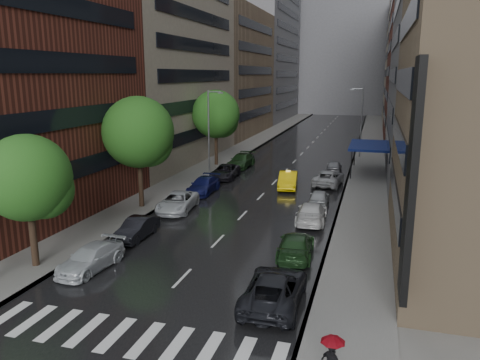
% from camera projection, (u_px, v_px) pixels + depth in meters
% --- Properties ---
extents(ground, '(220.00, 220.00, 0.00)m').
position_uv_depth(ground, '(148.00, 314.00, 21.57)').
color(ground, gray).
rests_on(ground, ground).
extents(road, '(14.00, 140.00, 0.01)m').
position_uv_depth(road, '(306.00, 149.00, 68.40)').
color(road, black).
rests_on(road, ground).
extents(sidewalk_left, '(4.00, 140.00, 0.15)m').
position_uv_depth(sidewalk_left, '(247.00, 146.00, 70.83)').
color(sidewalk_left, gray).
rests_on(sidewalk_left, ground).
extents(sidewalk_right, '(4.00, 140.00, 0.15)m').
position_uv_depth(sidewalk_right, '(369.00, 152.00, 65.95)').
color(sidewalk_right, gray).
rests_on(sidewalk_right, ground).
extents(crosswalk, '(13.15, 2.80, 0.01)m').
position_uv_depth(crosswalk, '(130.00, 337.00, 19.64)').
color(crosswalk, silver).
rests_on(crosswalk, ground).
extents(buildings_left, '(8.00, 108.00, 38.00)m').
position_uv_depth(buildings_left, '(226.00, 42.00, 77.16)').
color(buildings_left, maroon).
rests_on(buildings_left, ground).
extents(buildings_right, '(8.05, 109.10, 36.00)m').
position_uv_depth(buildings_right, '(420.00, 44.00, 67.28)').
color(buildings_right, '#937A5B').
rests_on(buildings_right, ground).
extents(building_far, '(40.00, 14.00, 32.00)m').
position_uv_depth(building_far, '(344.00, 55.00, 128.55)').
color(building_far, slate).
rests_on(building_far, ground).
extents(tree_near, '(4.81, 4.81, 7.67)m').
position_uv_depth(tree_near, '(27.00, 178.00, 25.59)').
color(tree_near, '#382619').
rests_on(tree_near, ground).
extents(tree_mid, '(5.73, 5.73, 9.14)m').
position_uv_depth(tree_mid, '(138.00, 132.00, 37.29)').
color(tree_mid, '#382619').
rests_on(tree_mid, ground).
extents(tree_far, '(5.66, 5.66, 9.02)m').
position_uv_depth(tree_far, '(216.00, 114.00, 55.05)').
color(tree_far, '#382619').
rests_on(tree_far, ground).
extents(taxi, '(2.26, 5.02, 1.60)m').
position_uv_depth(taxi, '(288.00, 180.00, 45.11)').
color(taxi, yellow).
rests_on(taxi, ground).
extents(parked_cars_left, '(2.98, 36.07, 1.59)m').
position_uv_depth(parked_cars_left, '(200.00, 187.00, 42.51)').
color(parked_cars_left, silver).
rests_on(parked_cars_left, ground).
extents(parked_cars_right, '(2.94, 37.00, 1.59)m').
position_uv_depth(parked_cars_right, '(312.00, 212.00, 35.00)').
color(parked_cars_right, black).
rests_on(parked_cars_right, ground).
extents(ped_red_umbrella, '(1.02, 0.99, 2.01)m').
position_uv_depth(ped_red_umbrella, '(332.00, 358.00, 15.99)').
color(ped_red_umbrella, black).
rests_on(ped_red_umbrella, sidewalk_right).
extents(street_lamp_left, '(1.74, 0.22, 9.00)m').
position_uv_depth(street_lamp_left, '(209.00, 130.00, 50.68)').
color(street_lamp_left, gray).
rests_on(street_lamp_left, sidewalk_left).
extents(street_lamp_right, '(1.74, 0.22, 9.00)m').
position_uv_depth(street_lamp_right, '(361.00, 121.00, 60.54)').
color(street_lamp_right, gray).
rests_on(street_lamp_right, sidewalk_right).
extents(awning, '(4.00, 8.00, 3.12)m').
position_uv_depth(awning, '(369.00, 146.00, 51.22)').
color(awning, navy).
rests_on(awning, sidewalk_right).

